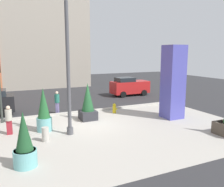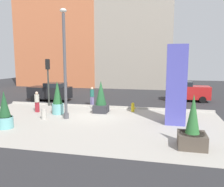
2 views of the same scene
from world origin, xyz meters
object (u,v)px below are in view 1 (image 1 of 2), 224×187
at_px(potted_plant_by_pillar, 44,112).
at_px(pedestrian_on_sidewalk, 9,119).
at_px(fire_hydrant, 114,108).
at_px(potted_plant_curbside, 24,144).
at_px(art_pillar_blue, 173,82).
at_px(pedestrian_crossing, 57,101).
at_px(car_curb_east, 129,86).
at_px(potted_plant_mid_plaza, 88,104).
at_px(concrete_bollard, 45,134).
at_px(lamp_post, 68,69).

height_order(potted_plant_by_pillar, pedestrian_on_sidewalk, potted_plant_by_pillar).
bearing_deg(fire_hydrant, potted_plant_curbside, -138.10).
xyz_separation_m(art_pillar_blue, pedestrian_crossing, (-7.03, 4.54, -1.57)).
bearing_deg(car_curb_east, fire_hydrant, -127.33).
bearing_deg(potted_plant_by_pillar, pedestrian_on_sidewalk, 173.75).
xyz_separation_m(potted_plant_by_pillar, potted_plant_mid_plaza, (3.08, 1.18, -0.03)).
distance_m(car_curb_east, pedestrian_on_sidewalk, 14.43).
bearing_deg(concrete_bollard, potted_plant_mid_plaza, 41.10).
bearing_deg(concrete_bollard, lamp_post, 20.34).
distance_m(potted_plant_by_pillar, pedestrian_on_sidewalk, 1.89).
xyz_separation_m(concrete_bollard, car_curb_east, (10.39, 9.88, 0.60)).
bearing_deg(potted_plant_curbside, potted_plant_by_pillar, 71.30).
relative_size(fire_hydrant, pedestrian_on_sidewalk, 0.46).
height_order(potted_plant_mid_plaza, pedestrian_crossing, potted_plant_mid_plaza).
xyz_separation_m(lamp_post, pedestrian_on_sidewalk, (-3.06, 1.38, -2.73)).
distance_m(art_pillar_blue, concrete_bollard, 9.09).
bearing_deg(pedestrian_on_sidewalk, lamp_post, -24.25).
distance_m(lamp_post, concrete_bollard, 3.60).
bearing_deg(pedestrian_crossing, potted_plant_curbside, -110.52).
distance_m(lamp_post, pedestrian_on_sidewalk, 4.33).
height_order(lamp_post, potted_plant_curbside, lamp_post).
xyz_separation_m(lamp_post, concrete_bollard, (-1.43, -0.53, -3.26)).
relative_size(concrete_bollard, car_curb_east, 0.19).
distance_m(art_pillar_blue, potted_plant_mid_plaza, 6.01).
bearing_deg(lamp_post, concrete_bollard, -159.66).
xyz_separation_m(potted_plant_by_pillar, fire_hydrant, (5.47, 2.02, -0.77)).
relative_size(potted_plant_by_pillar, fire_hydrant, 3.38).
distance_m(art_pillar_blue, pedestrian_crossing, 8.51).
relative_size(art_pillar_blue, potted_plant_curbside, 2.21).
distance_m(potted_plant_curbside, pedestrian_crossing, 8.39).
relative_size(car_curb_east, pedestrian_on_sidewalk, 2.46).
height_order(fire_hydrant, concrete_bollard, same).
bearing_deg(potted_plant_by_pillar, fire_hydrant, 20.26).
distance_m(concrete_bollard, pedestrian_crossing, 5.72).
bearing_deg(car_curb_east, pedestrian_on_sidewalk, -146.45).
bearing_deg(art_pillar_blue, lamp_post, -177.27).
xyz_separation_m(potted_plant_curbside, pedestrian_crossing, (2.94, 7.86, -0.02)).
xyz_separation_m(fire_hydrant, pedestrian_crossing, (-3.93, 1.70, 0.57)).
bearing_deg(potted_plant_mid_plaza, car_curb_east, 44.65).
bearing_deg(potted_plant_mid_plaza, concrete_bollard, -138.90).
distance_m(potted_plant_by_pillar, potted_plant_mid_plaza, 3.29).
height_order(potted_plant_by_pillar, car_curb_east, potted_plant_by_pillar).
bearing_deg(potted_plant_curbside, car_curb_east, 46.82).
height_order(concrete_bollard, car_curb_east, car_curb_east).
xyz_separation_m(potted_plant_mid_plaza, pedestrian_crossing, (-1.54, 2.54, -0.17)).
distance_m(potted_plant_by_pillar, potted_plant_curbside, 4.38).
distance_m(concrete_bollard, car_curb_east, 14.35).
bearing_deg(lamp_post, car_curb_east, 46.22).
height_order(fire_hydrant, pedestrian_crossing, pedestrian_crossing).
distance_m(art_pillar_blue, potted_plant_curbside, 10.62).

